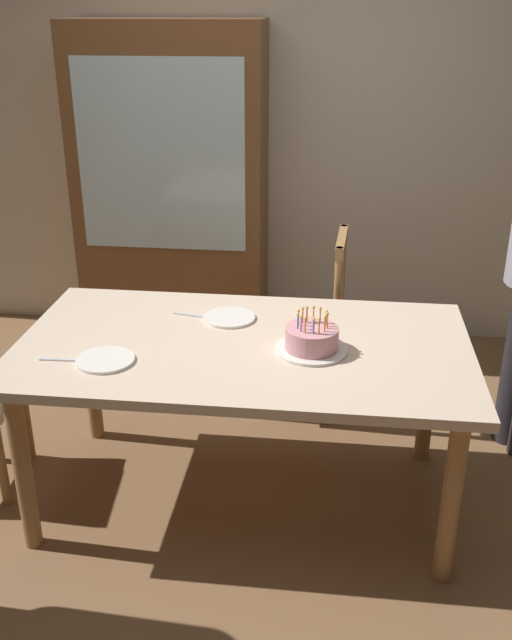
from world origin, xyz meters
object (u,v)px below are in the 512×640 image
Objects in this scene: plate_far_side at (230,318)px; china_cabinet at (172,192)px; dining_table at (244,361)px; plate_near_celebrant at (105,360)px; birthday_cake at (312,340)px; chair_spindle_back at (304,326)px.

plate_far_side is 1.46m from china_cabinet.
dining_table is 0.94× the size of china_cabinet.
dining_table is 8.14× the size of plate_far_side.
plate_near_celebrant is at bearing -132.12° from plate_far_side.
china_cabinet reaches higher than birthday_cake.
china_cabinet is (-0.14, 1.78, 0.20)m from plate_near_celebrant.
plate_far_side is at bearing -116.39° from chair_spindle_back.
plate_far_side is at bearing 47.88° from plate_near_celebrant.
chair_spindle_back reaches higher than birthday_cake.
china_cabinet reaches higher than dining_table.
china_cabinet is at bearing 138.36° from chair_spindle_back.
plate_near_celebrant is 1.80m from china_cabinet.
dining_table is 0.26m from plate_far_side.
dining_table is at bearing -68.11° from plate_far_side.
dining_table is 0.30m from birthday_cake.
dining_table is 1.71m from china_cabinet.
china_cabinet is at bearing 112.14° from dining_table.
birthday_cake reaches higher than dining_table.
plate_near_celebrant is 0.60m from plate_far_side.
china_cabinet reaches higher than plate_far_side.
plate_far_side is 0.72m from chair_spindle_back.
birthday_cake is 0.15× the size of china_cabinet.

